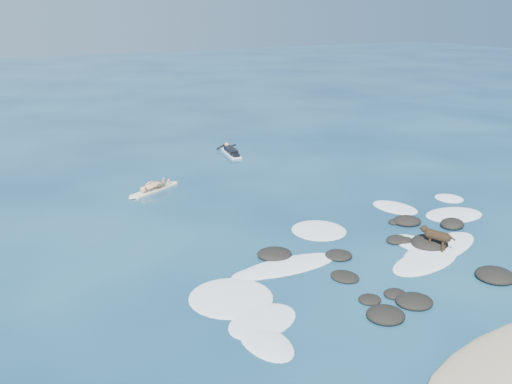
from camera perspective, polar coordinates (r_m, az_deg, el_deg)
ground at (r=19.69m, az=9.96°, el=-4.97°), size 160.00×160.00×0.00m
reef_rocks at (r=19.37m, az=18.46°, el=-5.80°), size 11.38×6.00×0.50m
breaking_foam at (r=18.78m, az=10.35°, el=-6.15°), size 13.53×7.85×0.12m
standing_surfer_rig at (r=24.83m, az=-10.22°, el=1.57°), size 2.73×1.61×1.67m
paddling_surfer_rig at (r=30.72m, az=-2.54°, el=4.09°), size 1.18×2.59×0.45m
dog at (r=19.46m, az=17.55°, el=-4.16°), size 0.62×1.22×0.81m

